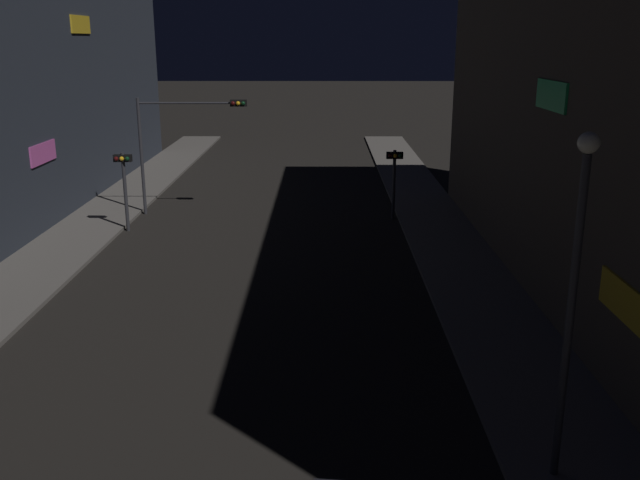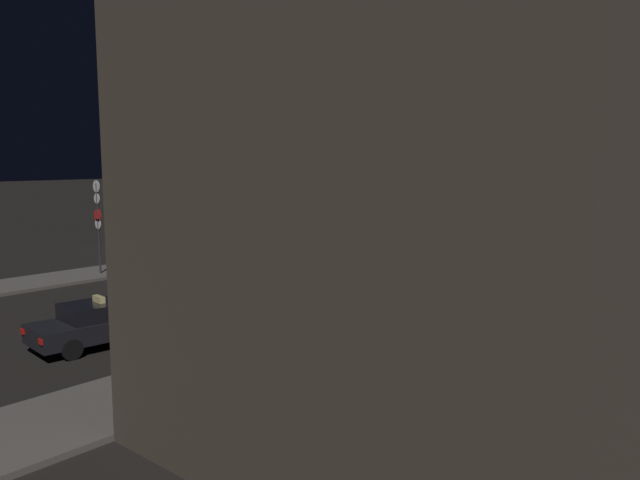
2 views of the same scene
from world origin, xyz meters
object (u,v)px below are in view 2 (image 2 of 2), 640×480
Objects in this scene: traffic_light_right_kerb at (514,219)px; street_lamp_near_block at (272,212)px; traffic_light_left_kerb at (326,208)px; traffic_light_overhead at (378,184)px; taxi at (102,323)px; sign_pole_left at (98,218)px.

traffic_light_right_kerb is 0.50× the size of street_lamp_near_block.
traffic_light_left_kerb is 1.07× the size of traffic_light_right_kerb.
traffic_light_overhead is 0.85× the size of street_lamp_near_block.
taxi is at bearing -73.64° from traffic_light_overhead.
taxi is at bearing -138.63° from street_lamp_near_block.
taxi is 0.67× the size of street_lamp_near_block.
street_lamp_near_block is at bearing -62.16° from traffic_light_overhead.
traffic_light_right_kerb reaches higher than taxi.
traffic_light_right_kerb is at bearing 93.30° from street_lamp_near_block.
traffic_light_right_kerb is (2.91, 24.81, 1.73)m from taxi.
taxi is 6.55m from street_lamp_near_block.
street_lamp_near_block reaches higher than traffic_light_left_kerb.
sign_pole_left is (-1.42, -16.24, 0.36)m from traffic_light_left_kerb.
street_lamp_near_block is (1.22, -21.18, 1.83)m from traffic_light_right_kerb.
traffic_light_overhead reaches higher than traffic_light_left_kerb.
traffic_light_overhead is 10.66m from traffic_light_right_kerb.
traffic_light_left_kerb is 23.39m from street_lamp_near_block.
traffic_light_overhead is 1.59× the size of traffic_light_left_kerb.
traffic_light_left_kerb is 0.77× the size of sign_pole_left.
sign_pole_left reaches higher than taxi.
traffic_light_overhead reaches higher than sign_pole_left.
traffic_light_right_kerb is (10.47, -0.97, -1.75)m from traffic_light_overhead.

